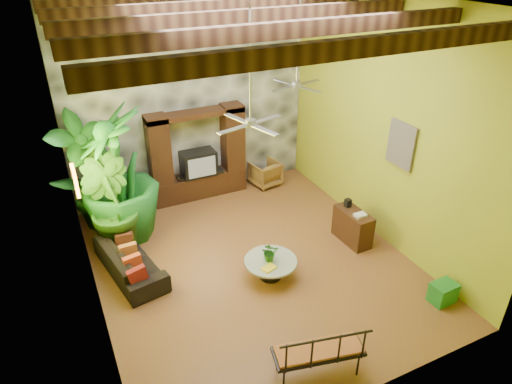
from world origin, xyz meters
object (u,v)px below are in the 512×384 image
tall_plant_b (110,206)px  tall_plant_c (118,176)px  wicker_armchair (265,173)px  coffee_table (270,266)px  entertainment_center (198,161)px  iron_bench (322,351)px  tall_plant_a (88,173)px  ceiling_fan_front (250,111)px  sofa (130,260)px  ceiling_fan_back (297,75)px  side_console (353,226)px  green_bin (443,293)px

tall_plant_b → tall_plant_c: tall_plant_c is taller
wicker_armchair → coffee_table: 3.86m
entertainment_center → iron_bench: entertainment_center is taller
tall_plant_a → coffee_table: 4.48m
wicker_armchair → coffee_table: wicker_armchair is taller
ceiling_fan_front → tall_plant_a: (-2.43, 3.18, -2.03)m
sofa → coffee_table: (2.43, -1.32, -0.04)m
wicker_armchair → tall_plant_b: tall_plant_b is taller
ceiling_fan_back → side_console: (0.70, -1.44, -3.03)m
tall_plant_a → coffee_table: size_ratio=2.67×
wicker_armchair → entertainment_center: bearing=-16.5°
entertainment_center → ceiling_fan_front: size_ratio=1.29×
ceiling_fan_back → tall_plant_a: size_ratio=0.68×
wicker_armchair → side_console: bearing=89.4°
tall_plant_c → iron_bench: bearing=-70.3°
entertainment_center → green_bin: 6.31m
ceiling_fan_back → iron_bench: (-1.87, -4.16, -2.86)m
wicker_armchair → green_bin: size_ratio=1.61×
wicker_armchair → iron_bench: iron_bench is taller
tall_plant_a → tall_plant_b: (0.22, -1.11, -0.31)m
ceiling_fan_back → coffee_table: ceiling_fan_back is taller
ceiling_fan_back → sofa: bearing=-173.5°
wicker_armchair → iron_bench: bearing=60.9°
entertainment_center → coffee_table: (0.13, -3.70, -0.71)m
entertainment_center → wicker_armchair: 1.91m
tall_plant_b → tall_plant_c: bearing=56.5°
sofa → wicker_armchair: size_ratio=2.81×
ceiling_fan_back → green_bin: size_ratio=4.15×
tall_plant_c → coffee_table: 3.71m
sofa → wicker_armchair: 4.63m
sofa → ceiling_fan_back: bearing=-93.6°
coffee_table → iron_bench: iron_bench is taller
green_bin → side_console: bearing=98.6°
sofa → tall_plant_a: bearing=-0.9°
green_bin → tall_plant_b: bearing=140.2°
side_console → tall_plant_a: bearing=146.1°
wicker_armchair → tall_plant_a: tall_plant_a is taller
entertainment_center → wicker_armchair: entertainment_center is taller
sofa → side_console: (4.60, -1.00, 0.07)m
sofa → tall_plant_c: bearing=-18.5°
ceiling_fan_back → tall_plant_b: (-4.01, 0.48, -2.34)m
side_console → sofa: bearing=165.4°
tall_plant_c → side_console: bearing=-28.5°
sofa → side_console: side_console is taller
tall_plant_a → iron_bench: size_ratio=1.91×
ceiling_fan_front → tall_plant_a: bearing=127.3°
tall_plant_a → coffee_table: (2.76, -3.35, -1.11)m
wicker_armchair → sofa: bearing=18.1°
tall_plant_a → coffee_table: tall_plant_a is taller
tall_plant_a → tall_plant_c: (0.53, -0.64, 0.11)m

